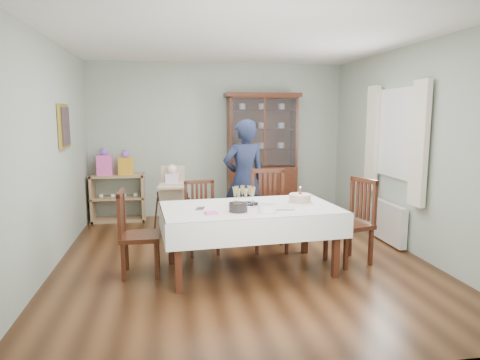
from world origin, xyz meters
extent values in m
plane|color=#593319|center=(0.00, 0.00, 0.00)|extent=(5.00, 5.00, 0.00)
plane|color=#9EAA99|center=(0.00, 2.50, 1.35)|extent=(4.50, 0.00, 4.50)
plane|color=#9EAA99|center=(-2.25, 0.00, 1.35)|extent=(0.00, 5.00, 5.00)
plane|color=#9EAA99|center=(2.25, 0.00, 1.35)|extent=(0.00, 5.00, 5.00)
plane|color=white|center=(0.00, 0.00, 2.70)|extent=(5.00, 5.00, 0.00)
cube|color=#452211|center=(0.03, -0.42, 0.72)|extent=(1.98, 1.19, 0.06)
cube|color=silver|center=(0.03, -0.42, 0.76)|extent=(2.08, 1.30, 0.01)
cube|color=#452211|center=(0.75, 2.26, 0.45)|extent=(1.20, 0.45, 0.90)
cube|color=white|center=(0.75, 2.07, 1.50)|extent=(1.12, 0.01, 1.16)
cube|color=#452211|center=(0.75, 2.26, 2.14)|extent=(1.30, 0.48, 0.07)
cube|color=tan|center=(-1.75, 2.28, 0.02)|extent=(0.90, 0.38, 0.04)
cube|color=tan|center=(-1.75, 2.28, 0.40)|extent=(0.90, 0.38, 0.03)
cube|color=tan|center=(-1.75, 2.28, 0.78)|extent=(0.90, 0.38, 0.04)
cube|color=tan|center=(-2.17, 2.28, 0.40)|extent=(0.04, 0.38, 0.80)
cube|color=tan|center=(-1.33, 2.28, 0.40)|extent=(0.04, 0.38, 0.80)
cube|color=gold|center=(-2.22, 0.80, 1.65)|extent=(0.04, 0.48, 0.58)
cube|color=white|center=(2.22, 0.30, 1.55)|extent=(0.04, 1.02, 1.22)
cube|color=silver|center=(2.16, -0.32, 1.45)|extent=(0.07, 0.30, 1.55)
cube|color=silver|center=(2.16, 0.92, 1.45)|extent=(0.07, 0.30, 1.55)
cube|color=white|center=(2.16, 0.30, 0.30)|extent=(0.10, 0.80, 0.55)
cube|color=#452211|center=(-0.47, 0.32, 0.43)|extent=(0.46, 0.46, 0.05)
cube|color=#452211|center=(-0.49, 0.51, 0.69)|extent=(0.40, 0.08, 0.50)
cube|color=#452211|center=(0.43, 0.30, 0.49)|extent=(0.52, 0.52, 0.05)
cube|color=#452211|center=(0.45, 0.51, 0.78)|extent=(0.46, 0.08, 0.57)
cube|color=#452211|center=(-1.21, -0.35, 0.45)|extent=(0.44, 0.44, 0.05)
cube|color=#452211|center=(-1.41, -0.35, 0.71)|extent=(0.05, 0.42, 0.52)
cube|color=#452211|center=(1.26, -0.36, 0.47)|extent=(0.58, 0.58, 0.05)
cube|color=#452211|center=(1.46, -0.30, 0.76)|extent=(0.17, 0.44, 0.55)
imported|color=black|center=(0.20, 0.93, 0.87)|extent=(0.69, 0.52, 1.74)
cube|color=tan|center=(-0.83, 1.17, 0.69)|extent=(0.39, 0.35, 0.25)
cube|color=tan|center=(-0.83, 1.17, 0.90)|extent=(0.36, 0.10, 0.29)
cube|color=tan|center=(-0.83, 1.17, 0.77)|extent=(0.39, 0.21, 0.03)
cube|color=silver|center=(-0.83, 1.17, 0.85)|extent=(0.20, 0.17, 0.19)
sphere|color=beige|center=(-0.83, 1.17, 1.00)|extent=(0.16, 0.16, 0.16)
cylinder|color=silver|center=(-0.02, -0.33, 0.77)|extent=(0.36, 0.36, 0.01)
torus|color=silver|center=(-0.02, -0.33, 0.78)|extent=(0.36, 0.36, 0.01)
cylinder|color=white|center=(0.65, -0.34, 0.77)|extent=(0.30, 0.30, 0.02)
cylinder|color=brown|center=(0.65, -0.34, 0.82)|extent=(0.26, 0.26, 0.09)
cylinder|color=silver|center=(0.65, -0.34, 0.87)|extent=(0.26, 0.26, 0.01)
cylinder|color=#F24C4C|center=(0.65, -0.34, 0.91)|extent=(0.01, 0.01, 0.07)
sphere|color=yellow|center=(0.65, -0.34, 0.95)|extent=(0.02, 0.02, 0.02)
cylinder|color=black|center=(-0.14, -0.65, 0.81)|extent=(0.25, 0.25, 0.10)
cylinder|color=white|center=(0.16, -0.72, 0.80)|extent=(0.24, 0.24, 0.09)
cube|color=#F85BB9|center=(-0.44, -0.70, 0.77)|extent=(0.15, 0.15, 0.02)
cube|color=silver|center=(0.33, -0.68, 0.77)|extent=(0.31, 0.05, 0.01)
cube|color=#F85BB9|center=(-1.94, 2.26, 0.97)|extent=(0.25, 0.16, 0.34)
sphere|color=#E533B2|center=(-1.94, 2.26, 1.19)|extent=(0.13, 0.13, 0.13)
cube|color=orange|center=(-1.60, 2.26, 0.95)|extent=(0.24, 0.19, 0.29)
sphere|color=#E533B2|center=(-1.60, 2.26, 1.15)|extent=(0.13, 0.13, 0.13)
camera|label=1|loc=(-0.87, -5.13, 1.80)|focal=32.00mm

